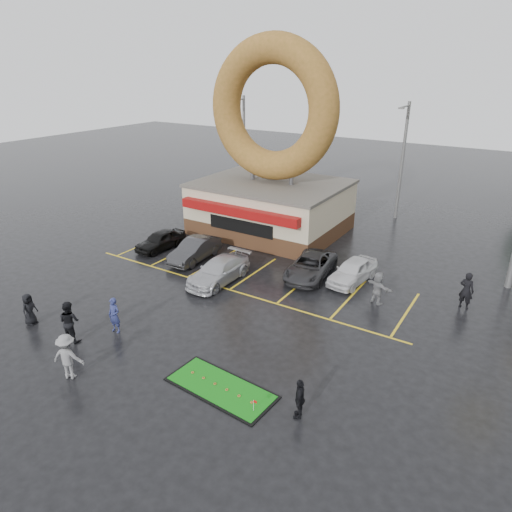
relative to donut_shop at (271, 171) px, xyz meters
The scene contains 18 objects.
ground 14.04m from the donut_shop, 76.98° to the right, with size 120.00×120.00×0.00m, color black.
donut_shop is the anchor object (origin of this frame).
streetlight_left 9.87m from the donut_shop, 135.22° to the left, with size 0.40×2.21×9.00m.
streetlight_mid 10.59m from the donut_shop, 48.62° to the left, with size 0.40×2.21×9.00m.
car_black 9.18m from the donut_shop, 121.77° to the right, with size 1.50×3.72×1.27m, color black.
car_dgrey 8.34m from the donut_shop, 99.83° to the right, with size 1.45×4.15×1.37m, color #2B2B2D.
car_silver 9.96m from the donut_shop, 78.25° to the right, with size 1.84×4.53×1.31m, color #B6B7BC.
car_grey 9.05m from the donut_shop, 42.95° to the right, with size 2.13×4.63×1.29m, color #2E2D30.
car_white 10.44m from the donut_shop, 30.75° to the right, with size 1.57×3.91×1.33m, color silver.
person_blue 16.30m from the donut_shop, 86.41° to the right, with size 0.63×0.41×1.72m, color navy.
person_blackjkt 17.77m from the donut_shop, 90.43° to the right, with size 0.94×0.73×1.94m, color black.
person_hoodie 19.59m from the donut_shop, 83.85° to the right, with size 1.25×0.72×1.94m, color gray.
person_bystander 18.17m from the donut_shop, 99.67° to the right, with size 0.77×0.50×1.57m, color black.
person_cameraman 19.85m from the donut_shop, 56.49° to the right, with size 0.91×0.38×1.56m, color black.
person_walker_near 12.85m from the donut_shop, 32.85° to the right, with size 1.62×0.51×1.74m, color gray.
person_walker_far 15.49m from the donut_shop, 18.58° to the right, with size 0.72×0.47×1.98m, color black.
dumpster 6.35m from the donut_shop, 160.77° to the right, with size 1.80×1.20×1.30m, color #173C17.
putting_green 18.72m from the donut_shop, 65.50° to the right, with size 4.48×2.18×0.55m.
Camera 1 is at (13.26, -14.85, 11.55)m, focal length 32.00 mm.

